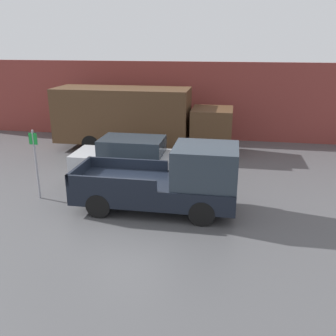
{
  "coord_description": "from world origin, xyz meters",
  "views": [
    {
      "loc": [
        3.33,
        -10.96,
        5.36
      ],
      "look_at": [
        1.21,
        1.26,
        1.12
      ],
      "focal_mm": 40.0,
      "sensor_mm": 36.0,
      "label": 1
    }
  ],
  "objects_px": {
    "car": "(130,157)",
    "delivery_truck": "(136,117)",
    "parking_sign": "(36,161)",
    "newspaper_box": "(167,129)",
    "pickup_truck": "(172,181)"
  },
  "relations": [
    {
      "from": "pickup_truck",
      "to": "newspaper_box",
      "type": "xyz_separation_m",
      "value": [
        -1.84,
        9.44,
        -0.46
      ]
    },
    {
      "from": "delivery_truck",
      "to": "parking_sign",
      "type": "height_order",
      "value": "delivery_truck"
    },
    {
      "from": "newspaper_box",
      "to": "pickup_truck",
      "type": "bearing_deg",
      "value": -78.97
    },
    {
      "from": "pickup_truck",
      "to": "car",
      "type": "height_order",
      "value": "pickup_truck"
    },
    {
      "from": "car",
      "to": "newspaper_box",
      "type": "xyz_separation_m",
      "value": [
        0.36,
        6.51,
        -0.27
      ]
    },
    {
      "from": "newspaper_box",
      "to": "car",
      "type": "bearing_deg",
      "value": -93.21
    },
    {
      "from": "car",
      "to": "delivery_truck",
      "type": "xyz_separation_m",
      "value": [
        -0.77,
        4.08,
        0.85
      ]
    },
    {
      "from": "car",
      "to": "newspaper_box",
      "type": "distance_m",
      "value": 6.53
    },
    {
      "from": "parking_sign",
      "to": "newspaper_box",
      "type": "distance_m",
      "value": 9.78
    },
    {
      "from": "car",
      "to": "parking_sign",
      "type": "height_order",
      "value": "parking_sign"
    },
    {
      "from": "car",
      "to": "newspaper_box",
      "type": "relative_size",
      "value": 4.02
    },
    {
      "from": "delivery_truck",
      "to": "pickup_truck",
      "type": "bearing_deg",
      "value": -66.99
    },
    {
      "from": "newspaper_box",
      "to": "parking_sign",
      "type": "bearing_deg",
      "value": -107.81
    },
    {
      "from": "pickup_truck",
      "to": "parking_sign",
      "type": "distance_m",
      "value": 4.84
    },
    {
      "from": "car",
      "to": "parking_sign",
      "type": "xyz_separation_m",
      "value": [
        -2.61,
        -2.76,
        0.56
      ]
    }
  ]
}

